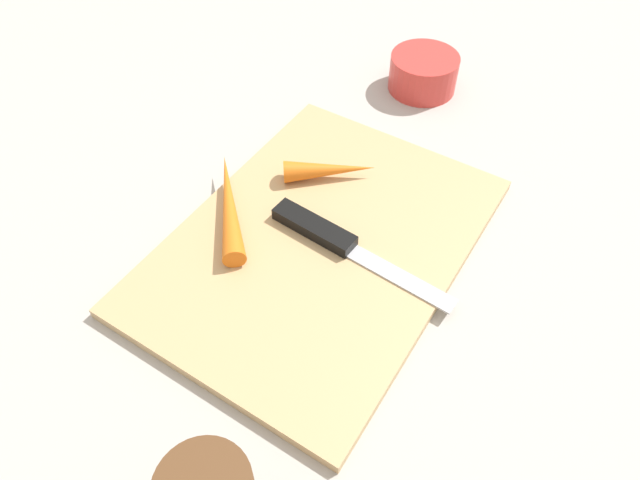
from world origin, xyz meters
TOP-DOWN VIEW (x-y plane):
  - ground_plane at (0.00, 0.00)m, footprint 1.40×1.40m
  - cutting_board at (0.00, 0.00)m, footprint 0.36×0.26m
  - knife at (-0.01, 0.00)m, footprint 0.03×0.20m
  - carrot_short at (-0.08, -0.04)m, footprint 0.08×0.09m
  - carrot_long at (0.02, -0.10)m, footprint 0.12×0.12m
  - small_bowl at (-0.30, -0.03)m, footprint 0.09×0.09m

SIDE VIEW (x-z plane):
  - ground_plane at x=0.00m, z-range 0.00..0.00m
  - cutting_board at x=0.00m, z-range 0.00..0.01m
  - knife at x=-0.01m, z-range 0.01..0.02m
  - small_bowl at x=-0.30m, z-range 0.00..0.05m
  - carrot_long at x=0.02m, z-range 0.01..0.04m
  - carrot_short at x=-0.08m, z-range 0.01..0.04m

